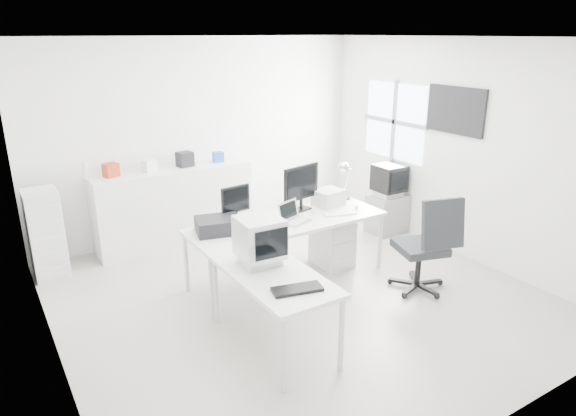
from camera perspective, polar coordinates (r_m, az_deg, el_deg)
floor at (r=5.93m, az=1.04°, el=-9.71°), size 5.00×5.00×0.01m
ceiling at (r=5.21m, az=1.24°, el=18.45°), size 5.00×5.00×0.01m
back_wall at (r=7.56m, az=-9.41°, el=7.68°), size 5.00×0.02×2.80m
left_wall at (r=4.60m, az=-25.93°, el=-1.36°), size 0.02×5.00×2.80m
right_wall at (r=7.05m, az=18.48°, el=6.15°), size 0.02×5.00×2.80m
window at (r=7.80m, az=11.74°, el=9.38°), size 0.02×1.20×1.10m
wall_picture at (r=7.01m, az=18.12°, el=10.28°), size 0.04×0.90×0.60m
main_desk at (r=6.16m, az=-0.01°, el=-4.69°), size 2.40×0.80×0.75m
side_desk at (r=4.92m, az=-1.60°, el=-11.16°), size 0.70×1.40×0.75m
drawer_pedestal at (r=6.59m, az=4.92°, el=-3.83°), size 0.40×0.50×0.60m
inkjet_printer at (r=5.70m, az=-7.81°, el=-1.91°), size 0.54×0.46×0.17m
lcd_monitor_small at (r=5.90m, az=-5.84°, el=0.37°), size 0.38×0.24×0.45m
lcd_monitor_large at (r=6.31m, az=1.47°, el=2.31°), size 0.59×0.33×0.58m
laptop at (r=5.93m, az=0.91°, el=-0.65°), size 0.41×0.42×0.21m
white_keyboard at (r=6.25m, az=5.77°, el=-0.64°), size 0.41×0.23×0.02m
white_mouse at (r=6.46m, az=7.61°, el=0.12°), size 0.05×0.05×0.05m
laser_printer at (r=6.56m, az=4.52°, el=1.18°), size 0.38×0.34×0.20m
desk_lamp at (r=6.79m, az=6.52°, el=2.80°), size 0.18×0.18×0.44m
crt_monitor at (r=4.86m, az=-3.17°, el=-3.95°), size 0.38×0.38×0.41m
black_keyboard at (r=4.44m, az=1.02°, el=-9.01°), size 0.46×0.27×0.03m
office_chair at (r=6.04m, az=14.50°, el=-3.77°), size 0.83×0.83×1.15m
tv_cabinet at (r=7.78m, az=10.93°, el=-0.62°), size 0.52×0.43×0.57m
crt_tv at (r=7.63m, az=11.17°, el=2.99°), size 0.50×0.48×0.45m
sideboard at (r=7.34m, az=-12.52°, el=0.22°), size 2.18×0.54×1.09m
clutter_box_a at (r=6.95m, az=-19.08°, el=4.01°), size 0.21×0.19×0.17m
clutter_box_b at (r=7.08m, az=-15.15°, el=4.59°), size 0.19×0.18×0.16m
clutter_box_c at (r=7.23m, az=-11.39°, el=5.34°), size 0.22×0.21×0.20m
clutter_box_d at (r=7.42m, az=-7.77°, el=5.65°), size 0.16×0.14×0.14m
clutter_bottle at (r=6.93m, az=-21.58°, el=3.87°), size 0.07×0.07×0.22m
filing_cabinet at (r=6.83m, az=-25.32°, el=-2.64°), size 0.38×0.45×1.09m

